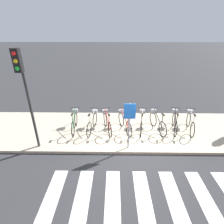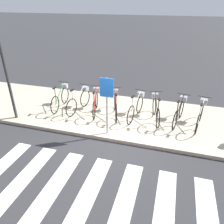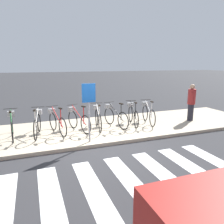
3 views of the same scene
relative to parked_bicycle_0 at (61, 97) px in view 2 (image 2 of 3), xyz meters
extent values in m
plane|color=#2D2D30|center=(2.73, -1.67, -0.57)|extent=(120.00, 120.00, 0.00)
cube|color=#B7A88E|center=(2.73, 0.07, -0.51)|extent=(15.28, 3.49, 0.12)
torus|color=black|center=(0.04, -0.58, -0.10)|extent=(0.08, 0.71, 0.71)
torus|color=black|center=(-0.03, 0.40, -0.10)|extent=(0.08, 0.71, 0.71)
cylinder|color=#267238|center=(0.01, -0.09, 0.19)|extent=(0.10, 1.00, 0.60)
cylinder|color=#267238|center=(0.03, -0.45, 0.23)|extent=(0.03, 0.03, 0.64)
cube|color=black|center=(0.03, -0.45, 0.57)|extent=(0.08, 0.20, 0.04)
cylinder|color=#262626|center=(-0.03, 0.40, 0.51)|extent=(0.46, 0.06, 0.02)
cube|color=gray|center=(-0.03, 0.45, 0.31)|extent=(0.25, 0.22, 0.18)
torus|color=black|center=(0.76, -0.61, -0.10)|extent=(0.15, 0.71, 0.71)
torus|color=black|center=(0.91, 0.36, -0.10)|extent=(0.15, 0.71, 0.71)
cylinder|color=beige|center=(0.83, -0.12, 0.19)|extent=(0.19, 0.99, 0.60)
cylinder|color=beige|center=(0.78, -0.47, 0.23)|extent=(0.04, 0.04, 0.64)
cube|color=black|center=(0.78, -0.47, 0.57)|extent=(0.10, 0.21, 0.04)
cylinder|color=#262626|center=(0.91, 0.36, 0.51)|extent=(0.46, 0.10, 0.02)
cube|color=gray|center=(0.92, 0.41, 0.31)|extent=(0.27, 0.24, 0.18)
torus|color=black|center=(1.67, -0.59, -0.10)|extent=(0.21, 0.70, 0.71)
torus|color=black|center=(1.42, 0.36, -0.10)|extent=(0.21, 0.70, 0.71)
cylinder|color=red|center=(1.55, -0.11, 0.19)|extent=(0.28, 0.97, 0.60)
cylinder|color=red|center=(1.63, -0.46, 0.23)|extent=(0.04, 0.04, 0.64)
cube|color=black|center=(1.63, -0.46, 0.57)|extent=(0.12, 0.21, 0.04)
cylinder|color=#262626|center=(1.42, 0.36, 0.51)|extent=(0.45, 0.14, 0.02)
cube|color=gray|center=(1.41, 0.41, 0.31)|extent=(0.28, 0.25, 0.18)
torus|color=black|center=(2.51, -0.54, -0.10)|extent=(0.26, 0.69, 0.71)
torus|color=black|center=(2.20, 0.39, -0.10)|extent=(0.26, 0.69, 0.71)
cylinder|color=red|center=(2.36, -0.08, 0.19)|extent=(0.34, 0.96, 0.60)
cylinder|color=red|center=(2.47, -0.41, 0.23)|extent=(0.04, 0.04, 0.64)
cube|color=black|center=(2.47, -0.41, 0.57)|extent=(0.13, 0.21, 0.04)
cylinder|color=#262626|center=(2.20, 0.39, 0.51)|extent=(0.44, 0.17, 0.02)
cube|color=gray|center=(2.19, 0.44, 0.31)|extent=(0.29, 0.26, 0.18)
torus|color=black|center=(3.05, -0.56, -0.10)|extent=(0.15, 0.71, 0.71)
torus|color=black|center=(3.20, 0.41, -0.10)|extent=(0.15, 0.71, 0.71)
cylinder|color=beige|center=(3.13, -0.07, 0.19)|extent=(0.19, 0.99, 0.60)
cylinder|color=beige|center=(3.07, -0.42, 0.23)|extent=(0.04, 0.04, 0.64)
cube|color=black|center=(3.07, -0.42, 0.57)|extent=(0.10, 0.21, 0.04)
cylinder|color=#262626|center=(3.20, 0.41, 0.51)|extent=(0.46, 0.10, 0.02)
cube|color=gray|center=(3.21, 0.46, 0.31)|extent=(0.27, 0.24, 0.18)
torus|color=black|center=(4.00, -0.52, -0.10)|extent=(0.21, 0.70, 0.71)
torus|color=black|center=(3.77, 0.43, -0.10)|extent=(0.21, 0.70, 0.71)
cylinder|color=black|center=(3.89, -0.05, 0.19)|extent=(0.27, 0.97, 0.60)
cylinder|color=black|center=(3.97, -0.39, 0.23)|extent=(0.04, 0.04, 0.64)
cube|color=black|center=(3.97, -0.39, 0.57)|extent=(0.12, 0.21, 0.04)
cylinder|color=#262626|center=(3.77, 0.43, 0.51)|extent=(0.45, 0.13, 0.02)
cube|color=gray|center=(3.76, 0.48, 0.31)|extent=(0.28, 0.25, 0.18)
torus|color=black|center=(4.58, -0.51, -0.10)|extent=(0.18, 0.70, 0.71)
torus|color=black|center=(4.78, 0.45, -0.10)|extent=(0.18, 0.70, 0.71)
cylinder|color=black|center=(4.68, -0.03, 0.19)|extent=(0.24, 0.98, 0.60)
cylinder|color=black|center=(4.61, -0.37, 0.23)|extent=(0.04, 0.04, 0.64)
cube|color=black|center=(4.61, -0.37, 0.57)|extent=(0.11, 0.21, 0.04)
cylinder|color=#262626|center=(4.78, 0.45, 0.51)|extent=(0.45, 0.12, 0.02)
cube|color=gray|center=(4.79, 0.50, 0.31)|extent=(0.28, 0.25, 0.18)
torus|color=black|center=(5.30, -0.55, -0.10)|extent=(0.17, 0.71, 0.71)
torus|color=black|center=(5.49, 0.41, -0.10)|extent=(0.17, 0.71, 0.71)
cylinder|color=silver|center=(5.39, -0.07, 0.19)|extent=(0.23, 0.98, 0.60)
cylinder|color=silver|center=(5.33, -0.42, 0.23)|extent=(0.04, 0.04, 0.64)
cube|color=black|center=(5.33, -0.42, 0.57)|extent=(0.11, 0.21, 0.04)
cylinder|color=#262626|center=(5.49, 0.41, 0.51)|extent=(0.46, 0.11, 0.02)
cube|color=gray|center=(5.50, 0.46, 0.31)|extent=(0.27, 0.24, 0.18)
cylinder|color=#2D2D2D|center=(-1.23, -1.32, 1.47)|extent=(0.10, 0.10, 3.84)
cylinder|color=#99999E|center=(2.43, -1.37, 0.52)|extent=(0.06, 0.06, 1.94)
cube|color=#1959B2|center=(2.43, -1.39, 1.19)|extent=(0.44, 0.03, 0.60)
camera|label=1|loc=(1.86, -7.16, 3.95)|focal=28.00mm
camera|label=2|loc=(4.34, -7.30, 3.61)|focal=35.00mm
camera|label=3|loc=(0.72, -8.08, 2.13)|focal=35.00mm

